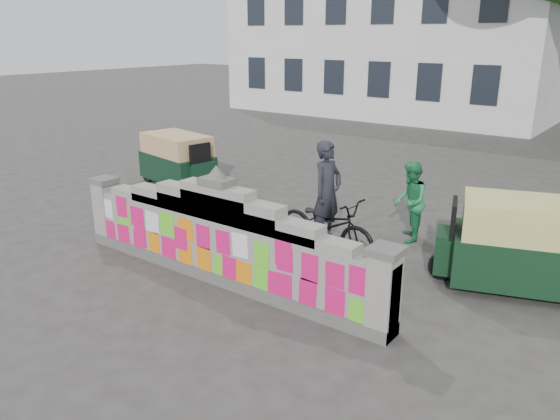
{
  "coord_description": "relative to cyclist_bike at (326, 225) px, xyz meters",
  "views": [
    {
      "loc": [
        5.89,
        -6.17,
        4.01
      ],
      "look_at": [
        0.52,
        1.0,
        1.1
      ],
      "focal_mm": 35.0,
      "sensor_mm": 36.0,
      "label": 1
    }
  ],
  "objects": [
    {
      "name": "ground",
      "position": [
        -0.8,
        -2.08,
        -0.57
      ],
      "size": [
        100.0,
        100.0,
        0.0
      ],
      "primitive_type": "plane",
      "color": "#383533",
      "rests_on": "ground"
    },
    {
      "name": "parapet_wall",
      "position": [
        -0.8,
        -2.08,
        0.18
      ],
      "size": [
        6.48,
        0.44,
        2.01
      ],
      "color": "#4C4C49",
      "rests_on": "ground"
    },
    {
      "name": "building",
      "position": [
        -7.8,
        19.91,
        3.45
      ],
      "size": [
        16.0,
        10.0,
        8.9
      ],
      "color": "silver",
      "rests_on": "ground"
    },
    {
      "name": "cyclist_bike",
      "position": [
        0.0,
        0.0,
        0.0
      ],
      "size": [
        2.22,
        0.94,
        1.14
      ],
      "primitive_type": "imported",
      "rotation": [
        0.0,
        0.0,
        1.48
      ],
      "color": "black",
      "rests_on": "ground"
    },
    {
      "name": "cyclist_rider",
      "position": [
        -0.0,
        0.0,
        0.39
      ],
      "size": [
        0.52,
        0.74,
        1.93
      ],
      "primitive_type": "imported",
      "rotation": [
        0.0,
        0.0,
        1.48
      ],
      "color": "#21222A",
      "rests_on": "ground"
    },
    {
      "name": "pedestrian",
      "position": [
        0.94,
        1.62,
        0.24
      ],
      "size": [
        0.9,
        0.98,
        1.62
      ],
      "primitive_type": "imported",
      "rotation": [
        0.0,
        0.0,
        -1.12
      ],
      "color": "#25894F",
      "rests_on": "ground"
    },
    {
      "name": "rickshaw_left",
      "position": [
        -5.92,
        1.8,
        0.16
      ],
      "size": [
        2.6,
        1.55,
        1.4
      ],
      "rotation": [
        0.0,
        0.0,
        -0.19
      ],
      "color": "black",
      "rests_on": "ground"
    },
    {
      "name": "rickshaw_right",
      "position": [
        3.37,
        0.63,
        0.21
      ],
      "size": [
        2.8,
        1.94,
        1.51
      ],
      "rotation": [
        0.0,
        0.0,
        3.47
      ],
      "color": "black",
      "rests_on": "ground"
    }
  ]
}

